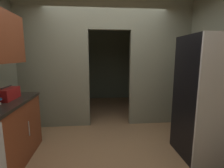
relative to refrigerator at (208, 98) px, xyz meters
The scene contains 5 objects.
ground 1.70m from the refrigerator, behind, with size 20.00×20.00×0.00m, color #93704C.
kitchen_partition 2.04m from the refrigerator, 137.67° to the left, with size 3.67×0.12×2.73m.
adjoining_room_shell 3.41m from the refrigerator, 115.21° to the left, with size 3.67×2.47×2.73m.
refrigerator is the anchor object (origin of this frame).
boombox 2.94m from the refrigerator, behind, with size 0.21×0.39×0.19m.
Camera 1 is at (-0.21, -2.28, 1.53)m, focal length 26.32 mm.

